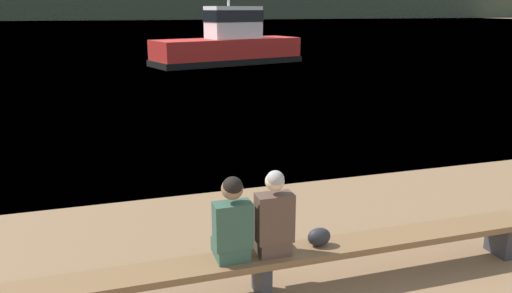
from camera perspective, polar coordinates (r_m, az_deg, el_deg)
water_surface at (r=127.96m, az=-16.99°, el=13.49°), size 240.00×240.00×0.00m
far_shoreline at (r=148.29m, az=-17.26°, el=15.24°), size 600.00×12.00×8.14m
bench_main at (r=5.54m, az=0.66°, el=-13.09°), size 6.99×0.44×0.49m
person_left at (r=5.24m, az=-2.76°, el=-8.72°), size 0.39×0.44×0.94m
person_right at (r=5.37m, az=2.01°, el=-8.20°), size 0.39×0.43×0.96m
shopping_bag at (r=5.70m, az=7.22°, el=-10.21°), size 0.27×0.17×0.21m
tugboat_red at (r=28.84m, az=-3.15°, el=11.41°), size 9.03×4.93×6.55m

